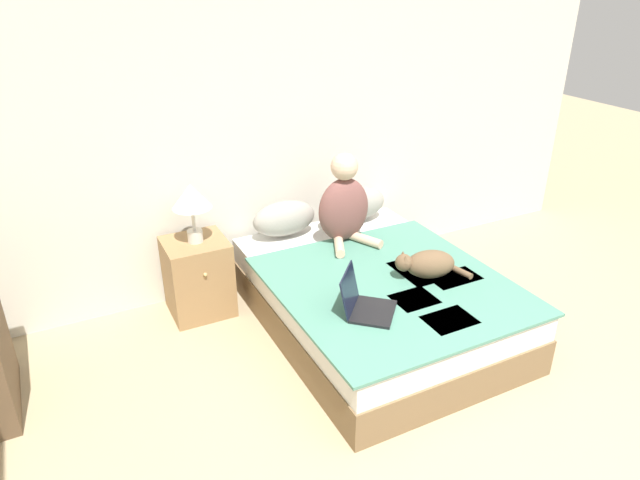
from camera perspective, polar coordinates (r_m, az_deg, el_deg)
wall_back at (r=4.54m, az=-3.04°, el=11.36°), size 5.91×0.05×2.55m
bed at (r=4.16m, az=5.52°, el=-5.95°), size 1.51×2.00×0.46m
pillow_near at (r=4.51m, az=-3.60°, el=2.18°), size 0.52×0.25×0.28m
pillow_far at (r=4.79m, az=3.68°, el=3.62°), size 0.52×0.25×0.28m
person_sitting at (r=4.35m, az=2.43°, el=3.52°), size 0.42×0.41×0.70m
cat_tabby at (r=3.97m, az=10.72°, el=-2.37°), size 0.49×0.31×0.20m
laptop_open at (r=3.55m, az=4.50°, el=-6.39°), size 0.44×0.44×0.27m
nightstand at (r=4.38m, az=-12.08°, el=-3.62°), size 0.45×0.45×0.59m
table_lamp at (r=4.11m, az=-12.75°, el=4.00°), size 0.28×0.28×0.44m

